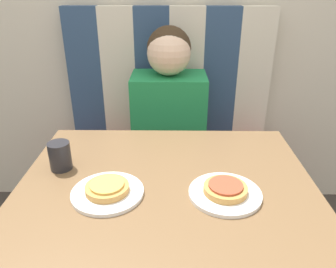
{
  "coord_description": "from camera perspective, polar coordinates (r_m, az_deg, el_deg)",
  "views": [
    {
      "loc": [
        0.02,
        -0.87,
        1.3
      ],
      "look_at": [
        0.0,
        0.34,
        0.73
      ],
      "focal_mm": 35.0,
      "sensor_mm": 36.0,
      "label": 1
    }
  ],
  "objects": [
    {
      "name": "person",
      "position": [
        1.63,
        0.16,
        7.42
      ],
      "size": [
        0.37,
        0.25,
        0.61
      ],
      "color": "#1E8447",
      "rests_on": "booth_seat"
    },
    {
      "name": "booth_seat",
      "position": [
        1.87,
        0.14,
        -8.73
      ],
      "size": [
        1.09,
        0.46,
        0.5
      ],
      "color": "maroon",
      "rests_on": "ground_plane"
    },
    {
      "name": "booth_backrest",
      "position": [
        1.81,
        0.22,
        10.6
      ],
      "size": [
        1.09,
        0.06,
        0.68
      ],
      "color": "navy",
      "rests_on": "booth_seat"
    },
    {
      "name": "pizza_left",
      "position": [
        0.98,
        -10.55,
        -9.16
      ],
      "size": [
        0.13,
        0.13,
        0.03
      ],
      "color": "#C68E47",
      "rests_on": "plate_left"
    },
    {
      "name": "plate_left",
      "position": [
        0.99,
        -10.47,
        -10.02
      ],
      "size": [
        0.21,
        0.21,
        0.01
      ],
      "color": "white",
      "rests_on": "dining_table"
    },
    {
      "name": "pizza_right",
      "position": [
        0.98,
        9.97,
        -9.32
      ],
      "size": [
        0.13,
        0.13,
        0.03
      ],
      "color": "#C68E47",
      "rests_on": "plate_right"
    },
    {
      "name": "dining_table",
      "position": [
        1.1,
        -0.23,
        -12.37
      ],
      "size": [
        0.92,
        0.75,
        0.73
      ],
      "color": "brown",
      "rests_on": "ground_plane"
    },
    {
      "name": "plate_right",
      "position": [
        0.99,
        9.89,
        -10.18
      ],
      "size": [
        0.21,
        0.21,
        0.01
      ],
      "color": "white",
      "rests_on": "dining_table"
    },
    {
      "name": "drinking_cup",
      "position": [
        1.14,
        -18.3,
        -3.63
      ],
      "size": [
        0.07,
        0.07,
        0.09
      ],
      "color": "#232328",
      "rests_on": "dining_table"
    }
  ]
}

